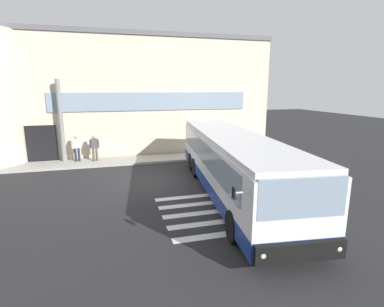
{
  "coord_description": "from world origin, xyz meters",
  "views": [
    {
      "loc": [
        -1.84,
        -14.28,
        4.67
      ],
      "look_at": [
        1.97,
        -0.45,
        1.5
      ],
      "focal_mm": 27.7,
      "sensor_mm": 36.0,
      "label": 1
    }
  ],
  "objects_px": {
    "entry_support_column": "(61,121)",
    "bus_main_foreground": "(232,165)",
    "passenger_by_doorway": "(95,146)",
    "passenger_near_column": "(77,147)"
  },
  "relations": [
    {
      "from": "entry_support_column",
      "to": "bus_main_foreground",
      "type": "distance_m",
      "value": 11.35
    },
    {
      "from": "entry_support_column",
      "to": "bus_main_foreground",
      "type": "xyz_separation_m",
      "value": [
        8.07,
        -7.87,
        -1.34
      ]
    },
    {
      "from": "entry_support_column",
      "to": "passenger_by_doorway",
      "type": "height_order",
      "value": "entry_support_column"
    },
    {
      "from": "bus_main_foreground",
      "to": "passenger_by_doorway",
      "type": "relative_size",
      "value": 7.4
    },
    {
      "from": "passenger_by_doorway",
      "to": "passenger_near_column",
      "type": "bearing_deg",
      "value": 171.36
    },
    {
      "from": "entry_support_column",
      "to": "passenger_near_column",
      "type": "height_order",
      "value": "entry_support_column"
    },
    {
      "from": "entry_support_column",
      "to": "passenger_near_column",
      "type": "xyz_separation_m",
      "value": [
        0.8,
        -0.22,
        -1.6
      ]
    },
    {
      "from": "bus_main_foreground",
      "to": "passenger_near_column",
      "type": "height_order",
      "value": "bus_main_foreground"
    },
    {
      "from": "passenger_by_doorway",
      "to": "entry_support_column",
      "type": "bearing_deg",
      "value": 168.35
    },
    {
      "from": "entry_support_column",
      "to": "passenger_by_doorway",
      "type": "xyz_separation_m",
      "value": [
        1.88,
        -0.39,
        -1.6
      ]
    }
  ]
}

